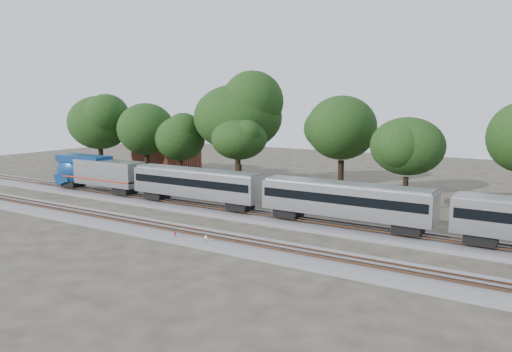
% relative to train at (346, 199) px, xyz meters
% --- Properties ---
extents(ground, '(160.00, 160.00, 0.00)m').
position_rel_train_xyz_m(ground, '(-15.53, -6.00, -3.18)').
color(ground, '#383328').
rests_on(ground, ground).
extents(track_far, '(160.00, 5.00, 0.73)m').
position_rel_train_xyz_m(track_far, '(-15.53, -0.00, -2.98)').
color(track_far, slate).
rests_on(track_far, ground).
extents(track_near, '(160.00, 5.00, 0.73)m').
position_rel_train_xyz_m(track_near, '(-15.53, -10.00, -2.98)').
color(track_near, slate).
rests_on(track_near, ground).
extents(train, '(89.65, 3.09, 4.56)m').
position_rel_train_xyz_m(train, '(0.00, 0.00, 0.00)').
color(train, silver).
rests_on(train, ground).
extents(switch_stand_red, '(0.28, 0.05, 0.89)m').
position_rel_train_xyz_m(switch_stand_red, '(-11.74, -11.72, -2.61)').
color(switch_stand_red, '#512D19').
rests_on(switch_stand_red, ground).
extents(switch_stand_white, '(0.32, 0.07, 1.02)m').
position_rel_train_xyz_m(switch_stand_white, '(-8.33, -11.55, -2.53)').
color(switch_stand_white, '#512D19').
rests_on(switch_stand_white, ground).
extents(switch_lever, '(0.52, 0.33, 0.30)m').
position_rel_train_xyz_m(switch_lever, '(-8.36, -11.41, -3.03)').
color(switch_lever, '#512D19').
rests_on(switch_lever, ground).
extents(brick_building, '(12.24, 9.61, 5.31)m').
position_rel_train_xyz_m(brick_building, '(-44.16, 22.60, -0.51)').
color(brick_building, brown).
rests_on(brick_building, ground).
extents(tree_0, '(9.24, 9.24, 13.02)m').
position_rel_train_xyz_m(tree_0, '(-49.42, 12.17, 5.89)').
color(tree_0, black).
rests_on(tree_0, ground).
extents(tree_1, '(8.43, 8.43, 11.89)m').
position_rel_train_xyz_m(tree_1, '(-39.11, 12.66, 5.09)').
color(tree_1, black).
rests_on(tree_1, ground).
extents(tree_2, '(7.12, 7.12, 10.03)m').
position_rel_train_xyz_m(tree_2, '(-32.43, 13.12, 3.79)').
color(tree_2, black).
rests_on(tree_2, ground).
extents(tree_3, '(10.48, 10.48, 14.78)m').
position_rel_train_xyz_m(tree_3, '(-23.04, 14.95, 7.12)').
color(tree_3, black).
rests_on(tree_3, ground).
extents(tree_4, '(7.72, 7.72, 10.88)m').
position_rel_train_xyz_m(tree_4, '(-20.14, 11.04, 4.39)').
color(tree_4, black).
rests_on(tree_4, ground).
extents(tree_5, '(9.41, 9.41, 13.26)m').
position_rel_train_xyz_m(tree_5, '(-7.15, 15.66, 6.06)').
color(tree_5, black).
rests_on(tree_5, ground).
extents(tree_6, '(7.77, 7.77, 10.95)m').
position_rel_train_xyz_m(tree_6, '(2.55, 11.34, 4.44)').
color(tree_6, black).
rests_on(tree_6, ground).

